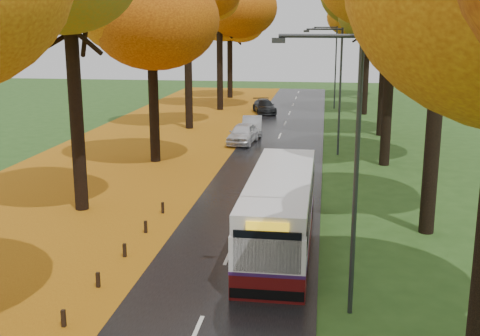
% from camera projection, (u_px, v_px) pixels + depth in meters
% --- Properties ---
extents(road, '(6.50, 90.00, 0.04)m').
position_uv_depth(road, '(265.00, 170.00, 34.49)').
color(road, black).
rests_on(road, ground).
extents(centre_line, '(0.12, 90.00, 0.01)m').
position_uv_depth(centre_line, '(265.00, 170.00, 34.48)').
color(centre_line, silver).
rests_on(centre_line, road).
extents(leaf_verge, '(12.00, 90.00, 0.02)m').
position_uv_depth(leaf_verge, '(114.00, 166.00, 35.72)').
color(leaf_verge, '#89460C').
rests_on(leaf_verge, ground).
extents(leaf_drift, '(0.90, 90.00, 0.01)m').
position_uv_depth(leaf_drift, '(213.00, 168.00, 34.90)').
color(leaf_drift, '#B77912').
rests_on(leaf_drift, road).
extents(trees_left, '(9.20, 74.00, 13.88)m').
position_uv_depth(trees_left, '(148.00, 1.00, 35.23)').
color(trees_left, black).
rests_on(trees_left, ground).
extents(streetlamp_near, '(2.45, 0.18, 8.00)m').
position_uv_depth(streetlamp_near, '(348.00, 155.00, 16.48)').
color(streetlamp_near, '#333538').
rests_on(streetlamp_near, ground).
extents(streetlamp_mid, '(2.45, 0.18, 8.00)m').
position_uv_depth(streetlamp_mid, '(336.00, 81.00, 37.67)').
color(streetlamp_mid, '#333538').
rests_on(streetlamp_mid, ground).
extents(streetlamp_far, '(2.45, 0.18, 8.00)m').
position_uv_depth(streetlamp_far, '(333.00, 61.00, 58.85)').
color(streetlamp_far, '#333538').
rests_on(streetlamp_far, ground).
extents(bus, '(2.36, 10.16, 2.67)m').
position_uv_depth(bus, '(280.00, 209.00, 22.60)').
color(bus, '#4F0C0C').
rests_on(bus, road).
extents(car_white, '(2.02, 4.29, 1.42)m').
position_uv_depth(car_white, '(243.00, 133.00, 42.04)').
color(car_white, silver).
rests_on(car_white, road).
extents(car_silver, '(1.83, 4.29, 1.37)m').
position_uv_depth(car_silver, '(252.00, 126.00, 45.41)').
color(car_silver, gray).
rests_on(car_silver, road).
extents(car_dark, '(2.87, 4.65, 1.26)m').
position_uv_depth(car_dark, '(264.00, 106.00, 56.43)').
color(car_dark, black).
rests_on(car_dark, road).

